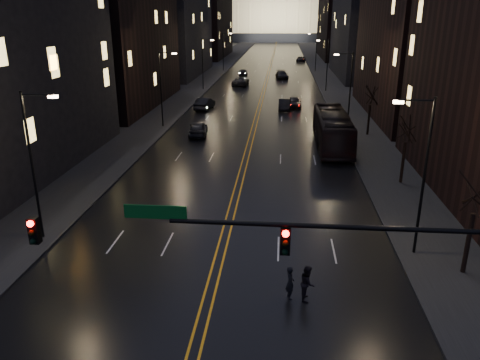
% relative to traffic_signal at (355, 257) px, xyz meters
% --- Properties ---
extents(road, '(20.00, 320.00, 0.02)m').
position_rel_traffic_signal_xyz_m(road, '(-5.91, 130.00, -5.09)').
color(road, black).
rests_on(road, ground).
extents(sidewalk_left, '(8.00, 320.00, 0.16)m').
position_rel_traffic_signal_xyz_m(sidewalk_left, '(-19.91, 130.00, -5.02)').
color(sidewalk_left, black).
rests_on(sidewalk_left, ground).
extents(sidewalk_right, '(8.00, 320.00, 0.16)m').
position_rel_traffic_signal_xyz_m(sidewalk_right, '(8.09, 130.00, -5.02)').
color(sidewalk_right, black).
rests_on(sidewalk_right, ground).
extents(center_line, '(0.62, 320.00, 0.01)m').
position_rel_traffic_signal_xyz_m(center_line, '(-5.91, 130.00, -5.08)').
color(center_line, orange).
rests_on(center_line, road).
extents(building_left_mid, '(12.00, 30.00, 28.00)m').
position_rel_traffic_signal_xyz_m(building_left_mid, '(-26.91, 54.00, 8.90)').
color(building_left_mid, black).
rests_on(building_left_mid, ground).
extents(building_left_far, '(12.00, 34.00, 20.00)m').
position_rel_traffic_signal_xyz_m(building_left_far, '(-26.91, 92.00, 4.90)').
color(building_left_far, black).
rests_on(building_left_far, ground).
extents(building_left_dist, '(12.00, 40.00, 24.00)m').
position_rel_traffic_signal_xyz_m(building_left_dist, '(-26.91, 140.00, 6.90)').
color(building_left_dist, black).
rests_on(building_left_dist, ground).
extents(building_right_mid, '(12.00, 34.00, 26.00)m').
position_rel_traffic_signal_xyz_m(building_right_mid, '(15.09, 92.00, 7.90)').
color(building_right_mid, black).
rests_on(building_right_mid, ground).
extents(building_right_dist, '(12.00, 40.00, 22.00)m').
position_rel_traffic_signal_xyz_m(building_right_dist, '(15.09, 140.00, 5.90)').
color(building_right_dist, black).
rests_on(building_right_dist, ground).
extents(capitol, '(90.00, 50.00, 58.50)m').
position_rel_traffic_signal_xyz_m(capitol, '(-5.91, 250.00, 12.05)').
color(capitol, black).
rests_on(capitol, ground).
extents(traffic_signal, '(17.29, 0.45, 7.00)m').
position_rel_traffic_signal_xyz_m(traffic_signal, '(0.00, 0.00, 0.00)').
color(traffic_signal, black).
rests_on(traffic_signal, ground).
extents(streetlamp_right_near, '(2.13, 0.25, 9.00)m').
position_rel_traffic_signal_xyz_m(streetlamp_right_near, '(4.91, 10.00, -0.02)').
color(streetlamp_right_near, black).
rests_on(streetlamp_right_near, ground).
extents(streetlamp_left_near, '(2.13, 0.25, 9.00)m').
position_rel_traffic_signal_xyz_m(streetlamp_left_near, '(-16.72, 10.00, -0.02)').
color(streetlamp_left_near, black).
rests_on(streetlamp_left_near, ground).
extents(streetlamp_right_mid, '(2.13, 0.25, 9.00)m').
position_rel_traffic_signal_xyz_m(streetlamp_right_mid, '(4.91, 40.00, -0.02)').
color(streetlamp_right_mid, black).
rests_on(streetlamp_right_mid, ground).
extents(streetlamp_left_mid, '(2.13, 0.25, 9.00)m').
position_rel_traffic_signal_xyz_m(streetlamp_left_mid, '(-16.72, 40.00, -0.02)').
color(streetlamp_left_mid, black).
rests_on(streetlamp_left_mid, ground).
extents(streetlamp_right_far, '(2.13, 0.25, 9.00)m').
position_rel_traffic_signal_xyz_m(streetlamp_right_far, '(4.91, 70.00, -0.02)').
color(streetlamp_right_far, black).
rests_on(streetlamp_right_far, ground).
extents(streetlamp_left_far, '(2.13, 0.25, 9.00)m').
position_rel_traffic_signal_xyz_m(streetlamp_left_far, '(-16.72, 70.00, -0.02)').
color(streetlamp_left_far, black).
rests_on(streetlamp_left_far, ground).
extents(streetlamp_right_dist, '(2.13, 0.25, 9.00)m').
position_rel_traffic_signal_xyz_m(streetlamp_right_dist, '(4.91, 100.00, -0.02)').
color(streetlamp_right_dist, black).
rests_on(streetlamp_right_dist, ground).
extents(streetlamp_left_dist, '(2.13, 0.25, 9.00)m').
position_rel_traffic_signal_xyz_m(streetlamp_left_dist, '(-16.72, 100.00, -0.02)').
color(streetlamp_left_dist, black).
rests_on(streetlamp_left_dist, ground).
extents(tree_right_near, '(2.40, 2.40, 6.65)m').
position_rel_traffic_signal_xyz_m(tree_right_near, '(7.09, 8.00, -0.58)').
color(tree_right_near, black).
rests_on(tree_right_near, ground).
extents(tree_right_mid, '(2.40, 2.40, 6.65)m').
position_rel_traffic_signal_xyz_m(tree_right_mid, '(7.09, 22.00, -0.58)').
color(tree_right_mid, black).
rests_on(tree_right_mid, ground).
extents(tree_right_far, '(2.40, 2.40, 6.65)m').
position_rel_traffic_signal_xyz_m(tree_right_far, '(7.09, 38.00, -0.58)').
color(tree_right_far, black).
rests_on(tree_right_far, ground).
extents(bus, '(3.11, 13.21, 3.68)m').
position_rel_traffic_signal_xyz_m(bus, '(2.59, 32.94, -3.26)').
color(bus, black).
rests_on(bus, ground).
extents(oncoming_car_a, '(2.38, 5.04, 1.66)m').
position_rel_traffic_signal_xyz_m(oncoming_car_a, '(-11.95, 36.34, -4.27)').
color(oncoming_car_a, black).
rests_on(oncoming_car_a, ground).
extents(oncoming_car_b, '(2.43, 5.38, 1.71)m').
position_rel_traffic_signal_xyz_m(oncoming_car_b, '(-13.65, 51.62, -4.25)').
color(oncoming_car_b, black).
rests_on(oncoming_car_b, ground).
extents(oncoming_car_c, '(3.09, 6.08, 1.65)m').
position_rel_traffic_signal_xyz_m(oncoming_car_c, '(-10.62, 75.90, -4.28)').
color(oncoming_car_c, black).
rests_on(oncoming_car_c, ground).
extents(oncoming_car_d, '(2.43, 4.85, 1.35)m').
position_rel_traffic_signal_xyz_m(oncoming_car_d, '(-11.45, 91.92, -4.43)').
color(oncoming_car_d, black).
rests_on(oncoming_car_d, ground).
extents(receding_car_a, '(1.63, 4.66, 1.53)m').
position_rel_traffic_signal_xyz_m(receding_car_a, '(-2.27, 52.41, -4.34)').
color(receding_car_a, black).
rests_on(receding_car_a, ground).
extents(receding_car_b, '(1.90, 4.71, 1.60)m').
position_rel_traffic_signal_xyz_m(receding_car_b, '(-0.78, 54.22, -4.30)').
color(receding_car_b, black).
rests_on(receding_car_b, ground).
extents(receding_car_c, '(3.01, 5.86, 1.63)m').
position_rel_traffic_signal_xyz_m(receding_car_c, '(-2.76, 86.71, -4.29)').
color(receding_car_c, black).
rests_on(receding_car_c, ground).
extents(receding_car_d, '(2.95, 5.51, 1.47)m').
position_rel_traffic_signal_xyz_m(receding_car_d, '(2.59, 125.80, -4.37)').
color(receding_car_d, black).
rests_on(receding_car_d, ground).
extents(pedestrian_a, '(0.56, 0.71, 1.70)m').
position_rel_traffic_signal_xyz_m(pedestrian_a, '(-2.01, 5.00, -4.25)').
color(pedestrian_a, black).
rests_on(pedestrian_a, ground).
extents(pedestrian_b, '(0.54, 0.90, 1.78)m').
position_rel_traffic_signal_xyz_m(pedestrian_b, '(-1.19, 5.00, -4.21)').
color(pedestrian_b, black).
rests_on(pedestrian_b, ground).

